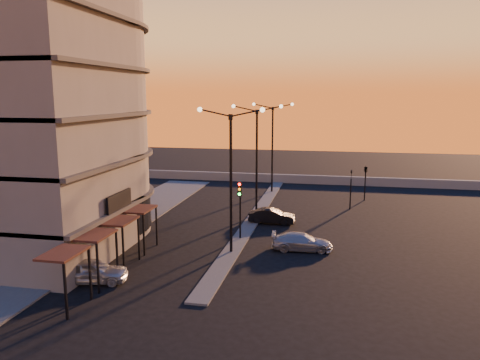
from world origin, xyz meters
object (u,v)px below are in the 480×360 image
streetlamp_mid (257,151)px  car_sedan (272,216)px  traffic_light_main (240,201)px  car_hatchback (91,271)px  car_wagon (302,242)px

streetlamp_mid → car_sedan: (1.65, -2.24, -4.98)m
traffic_light_main → car_sedan: (1.65, 4.89, -2.28)m
streetlamp_mid → traffic_light_main: 7.62m
traffic_light_main → car_hatchback: size_ratio=1.08×
car_hatchback → car_sedan: (8.15, 14.10, -0.06)m
streetlamp_mid → car_hatchback: size_ratio=2.41×
car_sedan → streetlamp_mid: bearing=36.8°
streetlamp_mid → car_wagon: bearing=-62.0°
streetlamp_mid → car_sedan: streetlamp_mid is taller
traffic_light_main → car_hatchback: bearing=-125.2°
car_hatchback → car_wagon: car_hatchback is taller
streetlamp_mid → car_wagon: (4.50, -8.46, -5.01)m
car_hatchback → car_wagon: 13.53m
traffic_light_main → car_hatchback: traffic_light_main is taller
car_hatchback → car_sedan: 16.28m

